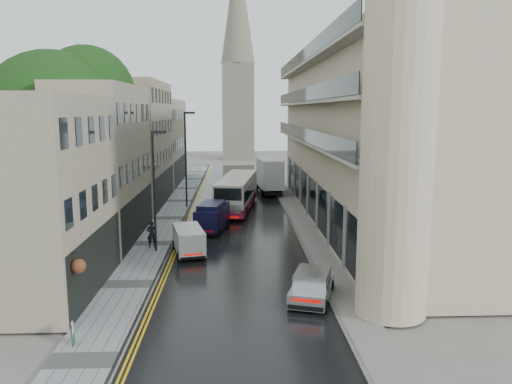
{
  "coord_description": "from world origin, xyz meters",
  "views": [
    {
      "loc": [
        -0.08,
        -15.05,
        9.38
      ],
      "look_at": [
        1.28,
        18.0,
        3.92
      ],
      "focal_mm": 35.0,
      "sensor_mm": 36.0,
      "label": 1
    }
  ],
  "objects_px": {
    "cream_bus": "(219,199)",
    "lamp_post_far": "(186,160)",
    "lamp_post_near": "(154,192)",
    "estate_sign": "(72,334)",
    "white_lorry": "(262,178)",
    "navy_van": "(196,220)",
    "tree_far": "(108,143)",
    "silver_hatchback": "(291,293)",
    "pedestrian": "(152,234)",
    "white_van": "(179,247)",
    "tree_near": "(56,145)"
  },
  "relations": [
    {
      "from": "pedestrian",
      "to": "lamp_post_far",
      "type": "distance_m",
      "value": 14.89
    },
    {
      "from": "silver_hatchback",
      "to": "white_lorry",
      "type": "bearing_deg",
      "value": 106.61
    },
    {
      "from": "tree_far",
      "to": "pedestrian",
      "type": "xyz_separation_m",
      "value": [
        6.4,
        -14.9,
        -5.18
      ]
    },
    {
      "from": "lamp_post_far",
      "to": "pedestrian",
      "type": "bearing_deg",
      "value": -96.56
    },
    {
      "from": "silver_hatchback",
      "to": "estate_sign",
      "type": "height_order",
      "value": "silver_hatchback"
    },
    {
      "from": "tree_near",
      "to": "white_van",
      "type": "bearing_deg",
      "value": -27.81
    },
    {
      "from": "tree_far",
      "to": "silver_hatchback",
      "type": "distance_m",
      "value": 30.0
    },
    {
      "from": "silver_hatchback",
      "to": "estate_sign",
      "type": "bearing_deg",
      "value": -141.96
    },
    {
      "from": "tree_near",
      "to": "lamp_post_far",
      "type": "relative_size",
      "value": 1.54
    },
    {
      "from": "white_van",
      "to": "estate_sign",
      "type": "relative_size",
      "value": 4.55
    },
    {
      "from": "white_van",
      "to": "lamp_post_near",
      "type": "distance_m",
      "value": 4.09
    },
    {
      "from": "tree_far",
      "to": "navy_van",
      "type": "height_order",
      "value": "tree_far"
    },
    {
      "from": "cream_bus",
      "to": "white_lorry",
      "type": "bearing_deg",
      "value": 74.65
    },
    {
      "from": "navy_van",
      "to": "silver_hatchback",
      "type": "bearing_deg",
      "value": -57.79
    },
    {
      "from": "cream_bus",
      "to": "lamp_post_far",
      "type": "xyz_separation_m",
      "value": [
        -3.23,
        3.85,
        3.05
      ]
    },
    {
      "from": "navy_van",
      "to": "lamp_post_far",
      "type": "height_order",
      "value": "lamp_post_far"
    },
    {
      "from": "pedestrian",
      "to": "white_van",
      "type": "bearing_deg",
      "value": 125.01
    },
    {
      "from": "cream_bus",
      "to": "pedestrian",
      "type": "relative_size",
      "value": 6.22
    },
    {
      "from": "tree_far",
      "to": "navy_van",
      "type": "bearing_deg",
      "value": -50.91
    },
    {
      "from": "tree_far",
      "to": "white_lorry",
      "type": "xyz_separation_m",
      "value": [
        14.99,
        5.83,
        -4.22
      ]
    },
    {
      "from": "cream_bus",
      "to": "lamp_post_near",
      "type": "xyz_separation_m",
      "value": [
        -3.81,
        -11.4,
        2.47
      ]
    },
    {
      "from": "white_van",
      "to": "lamp_post_near",
      "type": "xyz_separation_m",
      "value": [
        -1.75,
        1.94,
        3.15
      ]
    },
    {
      "from": "tree_far",
      "to": "cream_bus",
      "type": "bearing_deg",
      "value": -22.22
    },
    {
      "from": "pedestrian",
      "to": "lamp_post_near",
      "type": "relative_size",
      "value": 0.23
    },
    {
      "from": "navy_van",
      "to": "estate_sign",
      "type": "xyz_separation_m",
      "value": [
        -3.57,
        -17.82,
        -0.64
      ]
    },
    {
      "from": "white_lorry",
      "to": "silver_hatchback",
      "type": "bearing_deg",
      "value": -96.02
    },
    {
      "from": "cream_bus",
      "to": "silver_hatchback",
      "type": "bearing_deg",
      "value": -71.13
    },
    {
      "from": "lamp_post_near",
      "to": "estate_sign",
      "type": "bearing_deg",
      "value": -105.75
    },
    {
      "from": "tree_far",
      "to": "silver_hatchback",
      "type": "relative_size",
      "value": 3.09
    },
    {
      "from": "white_van",
      "to": "tree_near",
      "type": "bearing_deg",
      "value": 139.4
    },
    {
      "from": "cream_bus",
      "to": "lamp_post_far",
      "type": "relative_size",
      "value": 1.28
    },
    {
      "from": "pedestrian",
      "to": "lamp_post_far",
      "type": "relative_size",
      "value": 0.2
    },
    {
      "from": "silver_hatchback",
      "to": "navy_van",
      "type": "relative_size",
      "value": 0.88
    },
    {
      "from": "silver_hatchback",
      "to": "lamp_post_far",
      "type": "relative_size",
      "value": 0.45
    },
    {
      "from": "lamp_post_near",
      "to": "pedestrian",
      "type": "bearing_deg",
      "value": 105.31
    },
    {
      "from": "lamp_post_far",
      "to": "estate_sign",
      "type": "distance_m",
      "value": 28.93
    },
    {
      "from": "tree_far",
      "to": "estate_sign",
      "type": "height_order",
      "value": "tree_far"
    },
    {
      "from": "tree_near",
      "to": "white_lorry",
      "type": "relative_size",
      "value": 1.83
    },
    {
      "from": "cream_bus",
      "to": "navy_van",
      "type": "bearing_deg",
      "value": -94.04
    },
    {
      "from": "white_lorry",
      "to": "pedestrian",
      "type": "bearing_deg",
      "value": -118.0
    },
    {
      "from": "tree_near",
      "to": "white_van",
      "type": "distance_m",
      "value": 11.68
    },
    {
      "from": "white_lorry",
      "to": "navy_van",
      "type": "distance_m",
      "value": 18.07
    },
    {
      "from": "navy_van",
      "to": "estate_sign",
      "type": "relative_size",
      "value": 5.28
    },
    {
      "from": "white_lorry",
      "to": "cream_bus",
      "type": "bearing_deg",
      "value": -118.82
    },
    {
      "from": "pedestrian",
      "to": "lamp_post_far",
      "type": "bearing_deg",
      "value": -96.73
    },
    {
      "from": "estate_sign",
      "to": "lamp_post_far",
      "type": "bearing_deg",
      "value": 73.21
    },
    {
      "from": "lamp_post_near",
      "to": "white_lorry",
      "type": "bearing_deg",
      "value": 58.73
    },
    {
      "from": "silver_hatchback",
      "to": "pedestrian",
      "type": "xyz_separation_m",
      "value": [
        -8.3,
        10.68,
        0.27
      ]
    },
    {
      "from": "cream_bus",
      "to": "estate_sign",
      "type": "height_order",
      "value": "cream_bus"
    },
    {
      "from": "tree_far",
      "to": "lamp_post_near",
      "type": "height_order",
      "value": "tree_far"
    }
  ]
}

